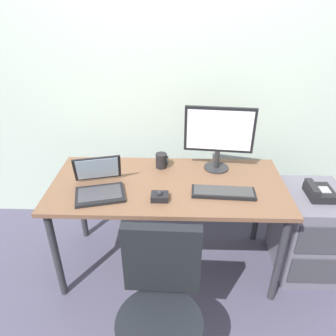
{
  "coord_description": "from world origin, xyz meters",
  "views": [
    {
      "loc": [
        0.05,
        -1.85,
        1.92
      ],
      "look_at": [
        0.0,
        0.0,
        0.88
      ],
      "focal_mm": 33.92,
      "sensor_mm": 36.0,
      "label": 1
    }
  ],
  "objects_px": {
    "desk_phone": "(319,192)",
    "keyboard": "(223,192)",
    "trackball_mouse": "(160,196)",
    "coffee_mug": "(162,161)",
    "monitor_main": "(219,134)",
    "paper_notepad": "(92,170)",
    "office_chair": "(160,320)",
    "laptop": "(99,185)",
    "file_cabinet": "(307,232)"
  },
  "relations": [
    {
      "from": "keyboard",
      "to": "paper_notepad",
      "type": "height_order",
      "value": "keyboard"
    },
    {
      "from": "file_cabinet",
      "to": "office_chair",
      "type": "height_order",
      "value": "office_chair"
    },
    {
      "from": "laptop",
      "to": "coffee_mug",
      "type": "relative_size",
      "value": 3.43
    },
    {
      "from": "monitor_main",
      "to": "trackball_mouse",
      "type": "xyz_separation_m",
      "value": [
        -0.4,
        -0.41,
        -0.26
      ]
    },
    {
      "from": "trackball_mouse",
      "to": "coffee_mug",
      "type": "xyz_separation_m",
      "value": [
        -0.01,
        0.42,
        0.03
      ]
    },
    {
      "from": "keyboard",
      "to": "coffee_mug",
      "type": "distance_m",
      "value": 0.54
    },
    {
      "from": "desk_phone",
      "to": "keyboard",
      "type": "height_order",
      "value": "keyboard"
    },
    {
      "from": "desk_phone",
      "to": "office_chair",
      "type": "bearing_deg",
      "value": -142.65
    },
    {
      "from": "monitor_main",
      "to": "paper_notepad",
      "type": "bearing_deg",
      "value": -176.37
    },
    {
      "from": "office_chair",
      "to": "trackball_mouse",
      "type": "bearing_deg",
      "value": 92.91
    },
    {
      "from": "office_chair",
      "to": "coffee_mug",
      "type": "relative_size",
      "value": 8.41
    },
    {
      "from": "laptop",
      "to": "paper_notepad",
      "type": "distance_m",
      "value": 0.3
    },
    {
      "from": "keyboard",
      "to": "trackball_mouse",
      "type": "distance_m",
      "value": 0.42
    },
    {
      "from": "trackball_mouse",
      "to": "paper_notepad",
      "type": "relative_size",
      "value": 0.53
    },
    {
      "from": "file_cabinet",
      "to": "paper_notepad",
      "type": "height_order",
      "value": "paper_notepad"
    },
    {
      "from": "file_cabinet",
      "to": "trackball_mouse",
      "type": "height_order",
      "value": "trackball_mouse"
    },
    {
      "from": "desk_phone",
      "to": "coffee_mug",
      "type": "distance_m",
      "value": 1.12
    },
    {
      "from": "desk_phone",
      "to": "coffee_mug",
      "type": "bearing_deg",
      "value": 168.43
    },
    {
      "from": "file_cabinet",
      "to": "keyboard",
      "type": "relative_size",
      "value": 1.6
    },
    {
      "from": "monitor_main",
      "to": "keyboard",
      "type": "bearing_deg",
      "value": -88.19
    },
    {
      "from": "file_cabinet",
      "to": "paper_notepad",
      "type": "distance_m",
      "value": 1.67
    },
    {
      "from": "office_chair",
      "to": "keyboard",
      "type": "height_order",
      "value": "office_chair"
    },
    {
      "from": "trackball_mouse",
      "to": "keyboard",
      "type": "bearing_deg",
      "value": 9.99
    },
    {
      "from": "trackball_mouse",
      "to": "coffee_mug",
      "type": "bearing_deg",
      "value": 90.9
    },
    {
      "from": "laptop",
      "to": "office_chair",
      "type": "bearing_deg",
      "value": -57.96
    },
    {
      "from": "keyboard",
      "to": "paper_notepad",
      "type": "distance_m",
      "value": 0.97
    },
    {
      "from": "file_cabinet",
      "to": "office_chair",
      "type": "relative_size",
      "value": 0.72
    },
    {
      "from": "monitor_main",
      "to": "coffee_mug",
      "type": "relative_size",
      "value": 4.45
    },
    {
      "from": "laptop",
      "to": "coffee_mug",
      "type": "xyz_separation_m",
      "value": [
        0.39,
        0.34,
        0.0
      ]
    },
    {
      "from": "laptop",
      "to": "paper_notepad",
      "type": "xyz_separation_m",
      "value": [
        -0.11,
        0.27,
        -0.05
      ]
    },
    {
      "from": "file_cabinet",
      "to": "paper_notepad",
      "type": "bearing_deg",
      "value": 175.0
    },
    {
      "from": "monitor_main",
      "to": "laptop",
      "type": "relative_size",
      "value": 1.3
    },
    {
      "from": "laptop",
      "to": "desk_phone",
      "type": "bearing_deg",
      "value": 4.47
    },
    {
      "from": "monitor_main",
      "to": "paper_notepad",
      "type": "relative_size",
      "value": 2.36
    },
    {
      "from": "file_cabinet",
      "to": "desk_phone",
      "type": "height_order",
      "value": "desk_phone"
    },
    {
      "from": "desk_phone",
      "to": "trackball_mouse",
      "type": "distance_m",
      "value": 1.11
    },
    {
      "from": "file_cabinet",
      "to": "laptop",
      "type": "relative_size",
      "value": 1.77
    },
    {
      "from": "desk_phone",
      "to": "keyboard",
      "type": "relative_size",
      "value": 0.48
    },
    {
      "from": "desk_phone",
      "to": "coffee_mug",
      "type": "height_order",
      "value": "coffee_mug"
    },
    {
      "from": "file_cabinet",
      "to": "coffee_mug",
      "type": "bearing_deg",
      "value": 169.34
    },
    {
      "from": "coffee_mug",
      "to": "paper_notepad",
      "type": "bearing_deg",
      "value": -172.54
    },
    {
      "from": "laptop",
      "to": "file_cabinet",
      "type": "bearing_deg",
      "value": 5.08
    },
    {
      "from": "keyboard",
      "to": "file_cabinet",
      "type": "bearing_deg",
      "value": 11.6
    },
    {
      "from": "desk_phone",
      "to": "office_chair",
      "type": "relative_size",
      "value": 0.22
    },
    {
      "from": "laptop",
      "to": "monitor_main",
      "type": "bearing_deg",
      "value": 22.52
    },
    {
      "from": "laptop",
      "to": "trackball_mouse",
      "type": "xyz_separation_m",
      "value": [
        0.4,
        -0.08,
        -0.03
      ]
    },
    {
      "from": "office_chair",
      "to": "file_cabinet",
      "type": "bearing_deg",
      "value": 37.69
    },
    {
      "from": "office_chair",
      "to": "trackball_mouse",
      "type": "distance_m",
      "value": 0.71
    },
    {
      "from": "keyboard",
      "to": "paper_notepad",
      "type": "bearing_deg",
      "value": 163.07
    },
    {
      "from": "coffee_mug",
      "to": "paper_notepad",
      "type": "distance_m",
      "value": 0.51
    }
  ]
}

